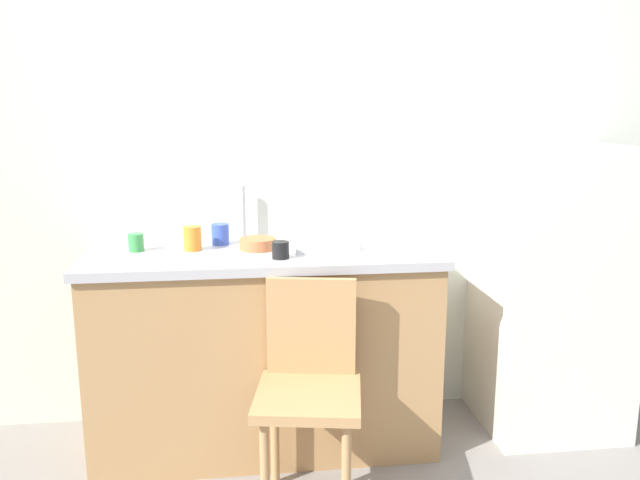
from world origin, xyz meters
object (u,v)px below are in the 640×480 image
Objects in this scene: cup_black at (281,250)px; chair at (309,383)px; dish_tray at (324,243)px; cup_blue at (220,234)px; cup_green at (136,242)px; terracotta_bowl at (258,244)px; cup_orange at (193,238)px; refrigerator at (552,290)px.

chair is at bearing -75.00° from cup_black.
cup_blue is at bearing 161.70° from dish_tray.
dish_tray is at bearing 86.02° from chair.
chair is at bearing -61.26° from cup_blue.
cup_green is 1.08× the size of cup_black.
cup_blue reaches higher than dish_tray.
cup_blue is 1.31× the size of cup_black.
terracotta_bowl reaches higher than chair.
cup_orange is at bearing -137.05° from cup_blue.
cup_black is at bearing -142.43° from dish_tray.
cup_orange is (-1.70, 0.03, 0.29)m from refrigerator.
cup_black is (-1.32, -0.17, 0.27)m from refrigerator.
cup_green reaches higher than chair.
refrigerator is 1.34m from chair.
cup_green is at bearing 176.90° from cup_orange.
chair is 8.22× the size of cup_orange.
terracotta_bowl is 0.29m from cup_orange.
cup_black is (0.63, -0.22, -0.00)m from cup_green.
cup_blue is (-1.58, 0.14, 0.29)m from refrigerator.
dish_tray is at bearing -5.80° from terracotta_bowl.
refrigerator reaches higher than cup_green.
terracotta_bowl is 1.52× the size of cup_orange.
terracotta_bowl is at bearing 115.69° from cup_black.
chair is at bearing -158.32° from refrigerator.
refrigerator is at bearing 31.87° from chair.
cup_green reaches higher than dish_tray.
cup_green is 0.25m from cup_orange.
chair is 0.57m from cup_black.
refrigerator reaches higher than terracotta_bowl.
cup_orange is at bearing 177.30° from terracotta_bowl.
terracotta_bowl is 0.54m from cup_green.
cup_green is 0.38m from cup_blue.
cup_blue is (-0.47, 0.15, 0.02)m from dish_tray.
terracotta_bowl is at bearing 174.20° from dish_tray.
refrigerator is 18.86× the size of cup_black.
dish_tray is 0.84m from cup_green.
refrigerator reaches higher than chair.
cup_orange is (-0.12, -0.11, 0.01)m from cup_blue.
refrigerator is at bearing -5.06° from cup_blue.
cup_blue is at bearing 42.95° from cup_orange.
chair is (-1.24, -0.49, -0.19)m from refrigerator.
cup_orange is at bearing 179.00° from refrigerator.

